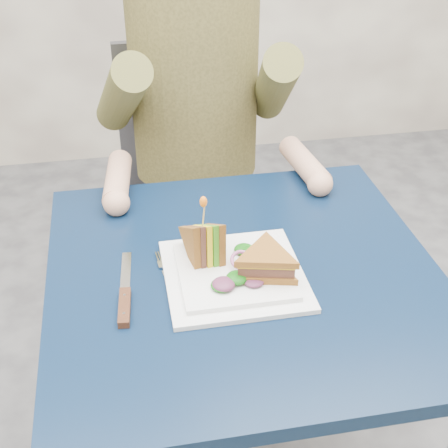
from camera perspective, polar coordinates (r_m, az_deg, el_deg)
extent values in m
cube|color=black|center=(1.21, 1.85, -4.81)|extent=(0.75, 0.75, 0.03)
cylinder|color=#595B5E|center=(1.68, -11.62, -9.18)|extent=(0.04, 0.04, 0.70)
cylinder|color=#595B5E|center=(1.76, 9.75, -6.67)|extent=(0.04, 0.04, 0.70)
cube|color=#47474C|center=(1.90, -2.47, 1.00)|extent=(0.42, 0.40, 0.04)
cube|color=#47474C|center=(1.95, -3.43, 10.04)|extent=(0.42, 0.03, 0.46)
cylinder|color=#47474C|center=(1.90, -6.98, -8.28)|extent=(0.02, 0.02, 0.43)
cylinder|color=#47474C|center=(1.94, 3.76, -7.04)|extent=(0.02, 0.02, 0.43)
cylinder|color=#47474C|center=(2.16, -7.71, -2.39)|extent=(0.02, 0.02, 0.43)
cylinder|color=#47474C|center=(2.20, 1.67, -1.42)|extent=(0.02, 0.02, 0.43)
cylinder|color=#4B4522|center=(1.70, -2.71, 12.73)|extent=(0.34, 0.34, 0.52)
cylinder|color=brown|center=(1.60, -9.33, 11.54)|extent=(0.15, 0.39, 0.31)
cylinder|color=tan|center=(1.47, -9.70, 4.00)|extent=(0.08, 0.20, 0.06)
sphere|color=tan|center=(1.38, -9.81, 1.92)|extent=(0.06, 0.06, 0.06)
cylinder|color=brown|center=(1.65, 4.63, 12.55)|extent=(0.15, 0.39, 0.31)
cylinder|color=tan|center=(1.53, 7.38, 5.51)|extent=(0.08, 0.20, 0.06)
sphere|color=tan|center=(1.45, 8.77, 3.65)|extent=(0.06, 0.06, 0.06)
cube|color=white|center=(1.18, 0.92, -4.71)|extent=(0.26, 0.26, 0.01)
cube|color=white|center=(1.18, 0.92, -4.32)|extent=(0.21, 0.21, 0.01)
cube|color=silver|center=(1.16, -4.73, -5.95)|extent=(0.03, 0.12, 0.00)
cube|color=silver|center=(1.22, -5.55, -3.65)|extent=(0.02, 0.02, 0.00)
cube|color=silver|center=(1.24, -6.15, -2.99)|extent=(0.01, 0.03, 0.00)
cube|color=silver|center=(1.24, -5.92, -2.96)|extent=(0.01, 0.03, 0.00)
cube|color=silver|center=(1.24, -5.70, -2.92)|extent=(0.01, 0.03, 0.00)
cube|color=silver|center=(1.24, -5.47, -2.88)|extent=(0.01, 0.03, 0.00)
cube|color=silver|center=(1.21, -8.97, -4.51)|extent=(0.03, 0.14, 0.00)
cube|color=black|center=(1.12, -9.08, -7.53)|extent=(0.03, 0.10, 0.01)
cylinder|color=silver|center=(1.14, -9.09, -6.45)|extent=(0.01, 0.01, 0.00)
cylinder|color=silver|center=(1.10, -9.14, -8.10)|extent=(0.01, 0.01, 0.00)
cylinder|color=tan|center=(1.15, -1.87, 0.84)|extent=(0.01, 0.01, 0.06)
ellipsoid|color=orange|center=(1.13, -1.90, 2.04)|extent=(0.01, 0.01, 0.02)
torus|color=#9E4C7A|center=(1.17, 1.61, -3.32)|extent=(0.04, 0.04, 0.02)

